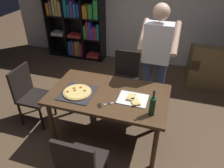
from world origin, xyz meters
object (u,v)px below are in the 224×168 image
Objects in this scene: bookshelf at (75,15)px; pepperoni_pizza_on_tray at (77,92)px; dining_table at (109,98)px; chair_left_end at (29,92)px; person_serving_pizza at (156,58)px; kitchen_scissors at (103,105)px; wine_bottle at (152,106)px; chair_near_camera at (80,164)px; chair_far_side at (126,75)px.

pepperoni_pizza_on_tray is (1.20, -2.49, -0.24)m from bookshelf.
bookshelf is at bearing 123.63° from dining_table.
bookshelf reaches higher than chair_left_end.
person_serving_pizza reaches higher than pepperoni_pizza_on_tray.
kitchen_scissors is (1.25, -0.25, 0.24)m from chair_left_end.
pepperoni_pizza_on_tray is at bearing -7.80° from chair_left_end.
pepperoni_pizza_on_tray is at bearing -64.31° from bookshelf.
dining_table is at bearing 157.51° from wine_bottle.
chair_near_camera reaches higher than pepperoni_pizza_on_tray.
dining_table is 1.68× the size of chair_far_side.
kitchen_scissors is at bearing -87.79° from dining_table.
chair_far_side is 1.14m from pepperoni_pizza_on_tray.
wine_bottle is at bearing -50.42° from bookshelf.
chair_far_side is at bearing 155.57° from person_serving_pizza.
dining_table is 0.92m from person_serving_pizza.
wine_bottle reaches higher than kitchen_scissors.
pepperoni_pizza_on_tray is 2.22× the size of kitchen_scissors.
chair_near_camera is at bearing -106.59° from person_serving_pizza.
kitchen_scissors is (-0.48, -0.95, -0.24)m from person_serving_pizza.
kitchen_scissors is at bearing -11.33° from chair_left_end.
person_serving_pizza reaches higher than kitchen_scissors.
chair_left_end is 0.46× the size of bookshelf.
bookshelf is at bearing 115.69° from pepperoni_pizza_on_tray.
chair_far_side reaches higher than dining_table.
dining_table is 8.03× the size of kitchen_scissors.
person_serving_pizza is 0.96m from wine_bottle.
bookshelf is at bearing 115.59° from chair_near_camera.
pepperoni_pizza_on_tray is at bearing 172.73° from wine_bottle.
wine_bottle is 0.58m from kitchen_scissors.
chair_far_side reaches higher than pepperoni_pizza_on_tray.
person_serving_pizza is at bearing -38.98° from bookshelf.
chair_near_camera is at bearing -90.83° from kitchen_scissors.
bookshelf is (-1.58, 1.45, 0.49)m from chair_far_side.
person_serving_pizza is at bearing -24.43° from chair_far_side.
chair_far_side reaches higher than kitchen_scissors.
dining_table is at bearing 92.21° from kitchen_scissors.
chair_near_camera is 0.46× the size of bookshelf.
person_serving_pizza reaches higher than dining_table.
pepperoni_pizza_on_tray is (0.86, -0.12, 0.25)m from chair_left_end.
dining_table is at bearing 17.29° from pepperoni_pizza_on_tray.
wine_bottle is at bearing -7.52° from chair_left_end.
pepperoni_pizza_on_tray is (-0.38, -1.04, 0.25)m from chair_far_side.
person_serving_pizza reaches higher than chair_near_camera.
chair_near_camera is 1.00× the size of chair_far_side.
chair_left_end is at bearing -81.95° from bookshelf.
chair_far_side is 4.77× the size of kitchen_scissors.
chair_far_side is at bearing 36.60° from chair_left_end.
wine_bottle is (0.58, 0.68, 0.36)m from chair_near_camera.
dining_table is 0.66m from wine_bottle.
pepperoni_pizza_on_tray is (-0.87, -0.82, -0.23)m from person_serving_pizza.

